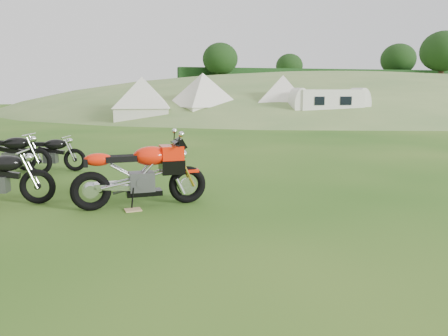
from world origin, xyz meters
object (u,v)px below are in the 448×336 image
object	(u,v)px
vintage_moto_d	(50,153)
tent_left	(143,101)
tent_mid	(203,99)
sport_motorcycle	(140,169)
caravan	(328,107)
tent_right	(283,100)
vintage_moto_c	(10,153)
plywood_board	(133,210)

from	to	relation	value
vintage_moto_d	tent_left	distance (m)	15.91
tent_left	tent_mid	xyz separation A→B (m)	(3.75, -0.17, 0.07)
sport_motorcycle	tent_mid	world-z (taller)	tent_mid
vintage_moto_d	caravan	distance (m)	17.96
tent_right	caravan	distance (m)	3.11
vintage_moto_d	caravan	bearing A→B (deg)	57.37
vintage_moto_c	tent_left	world-z (taller)	tent_left
plywood_board	vintage_moto_d	world-z (taller)	vintage_moto_d
plywood_board	tent_left	xyz separation A→B (m)	(1.93, 19.80, 1.36)
tent_left	tent_mid	world-z (taller)	tent_mid
vintage_moto_d	tent_left	xyz separation A→B (m)	(3.74, 15.44, 0.89)
tent_left	sport_motorcycle	bearing A→B (deg)	-86.15
sport_motorcycle	tent_left	world-z (taller)	tent_left
sport_motorcycle	tent_left	bearing A→B (deg)	82.40
vintage_moto_c	tent_mid	xyz separation A→B (m)	(8.38, 15.50, 0.90)
vintage_moto_d	tent_left	world-z (taller)	tent_left
vintage_moto_d	tent_left	bearing A→B (deg)	95.23
vintage_moto_c	tent_mid	bearing A→B (deg)	82.82
vintage_moto_c	tent_mid	world-z (taller)	tent_mid
caravan	vintage_moto_c	bearing A→B (deg)	-133.77
sport_motorcycle	tent_right	bearing A→B (deg)	57.60
tent_mid	tent_left	bearing A→B (deg)	159.90
tent_mid	caravan	xyz separation A→B (m)	(6.55, -4.09, -0.39)
vintage_moto_c	caravan	xyz separation A→B (m)	(14.93, 11.41, 0.50)
tent_left	tent_right	xyz separation A→B (m)	(8.50, -1.76, 0.03)
tent_left	plywood_board	bearing A→B (deg)	-86.55
vintage_moto_c	tent_right	world-z (taller)	tent_right
vintage_moto_d	tent_mid	world-z (taller)	tent_mid
vintage_moto_d	tent_right	distance (m)	18.38
tent_left	tent_mid	bearing A→B (deg)	6.44
vintage_moto_c	tent_right	xyz separation A→B (m)	(13.12, 13.91, 0.86)
plywood_board	tent_right	size ratio (longest dim) A/B	0.09
sport_motorcycle	tent_right	xyz separation A→B (m)	(10.26, 17.81, 0.71)
sport_motorcycle	vintage_moto_d	world-z (taller)	sport_motorcycle
vintage_moto_d	plywood_board	bearing A→B (deg)	-48.64
vintage_moto_c	tent_right	distance (m)	19.14
sport_motorcycle	caravan	world-z (taller)	caravan
vintage_moto_c	tent_right	size ratio (longest dim) A/B	0.64
sport_motorcycle	tent_mid	xyz separation A→B (m)	(5.52, 19.40, 0.75)
vintage_moto_d	tent_mid	size ratio (longest dim) A/B	0.55
plywood_board	vintage_moto_d	bearing A→B (deg)	112.52
vintage_moto_c	tent_mid	distance (m)	17.64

